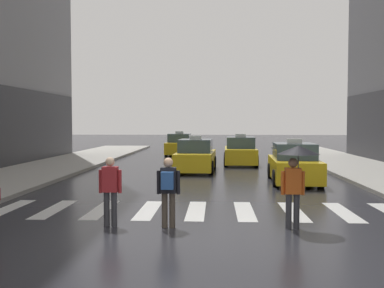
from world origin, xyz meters
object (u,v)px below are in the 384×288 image
object	(u,v)px
taxi_second	(196,157)
pedestrian_with_umbrella	(296,164)
pedestrian_plain_coat	(110,187)
taxi_fourth	(180,145)
pedestrian_with_backpack	(168,187)
taxi_lead	(294,165)
taxi_third	(240,152)

from	to	relation	value
taxi_second	pedestrian_with_umbrella	bearing A→B (deg)	-76.81
pedestrian_plain_coat	taxi_fourth	bearing A→B (deg)	90.58
pedestrian_plain_coat	pedestrian_with_backpack	bearing A→B (deg)	-5.39
pedestrian_with_umbrella	pedestrian_plain_coat	world-z (taller)	pedestrian_with_umbrella
taxi_second	pedestrian_with_backpack	xyz separation A→B (m)	(-0.10, -12.32, 0.25)
taxi_lead	taxi_third	xyz separation A→B (m)	(-1.77, 7.79, 0.00)
taxi_second	taxi_third	bearing A→B (deg)	56.75
taxi_second	pedestrian_with_backpack	distance (m)	12.32
taxi_fourth	pedestrian_with_backpack	distance (m)	23.75
taxi_lead	taxi_fourth	world-z (taller)	same
taxi_fourth	pedestrian_with_backpack	world-z (taller)	taxi_fourth
taxi_fourth	pedestrian_with_umbrella	bearing A→B (deg)	-78.96
pedestrian_with_backpack	pedestrian_with_umbrella	bearing A→B (deg)	1.41
taxi_second	taxi_fourth	xyz separation A→B (m)	(-1.74, 11.38, 0.00)
taxi_third	pedestrian_plain_coat	xyz separation A→B (m)	(-3.96, -15.94, 0.21)
pedestrian_with_umbrella	pedestrian_plain_coat	bearing A→B (deg)	179.22
taxi_second	pedestrian_plain_coat	size ratio (longest dim) A/B	2.80
pedestrian_with_umbrella	pedestrian_with_backpack	distance (m)	3.02
taxi_lead	taxi_second	bearing A→B (deg)	136.35
taxi_second	taxi_fourth	bearing A→B (deg)	98.68
taxi_third	taxi_fourth	xyz separation A→B (m)	(-4.20, 7.62, 0.00)
taxi_second	taxi_fourth	world-z (taller)	same
taxi_lead	pedestrian_plain_coat	xyz separation A→B (m)	(-5.73, -8.15, 0.21)
pedestrian_plain_coat	taxi_lead	bearing A→B (deg)	54.88
taxi_third	pedestrian_with_backpack	xyz separation A→B (m)	(-2.56, -16.07, 0.25)
pedestrian_with_umbrella	taxi_third	bearing A→B (deg)	91.47
taxi_lead	taxi_third	distance (m)	7.99
taxi_second	pedestrian_with_umbrella	world-z (taller)	pedestrian_with_umbrella
taxi_lead	pedestrian_with_umbrella	distance (m)	8.36
taxi_third	taxi_fourth	world-z (taller)	same
taxi_second	taxi_fourth	size ratio (longest dim) A/B	1.01
taxi_fourth	pedestrian_plain_coat	world-z (taller)	taxi_fourth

